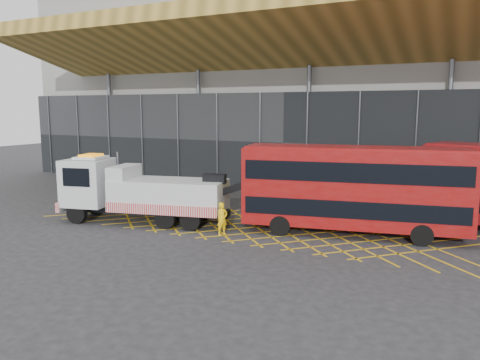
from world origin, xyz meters
The scene contains 6 objects.
ground_plane centered at (0.00, 0.00, 0.00)m, with size 120.00×120.00×0.00m, color #28282B.
road_markings centered at (4.80, 0.00, 0.01)m, with size 26.36×7.16×0.01m.
construction_building centered at (1.92, 18.40, 8.98)m, with size 55.00×23.97×18.00m.
recovery_truck centered at (-2.02, -2.04, 1.88)m, with size 11.72×4.91×4.08m.
bus_towed centered at (10.08, 0.77, 2.64)m, with size 11.95×4.86×4.75m.
worker centered at (3.84, -2.33, 0.89)m, with size 0.65×0.42×1.77m, color yellow.
Camera 1 is at (15.54, -23.77, 6.74)m, focal length 35.00 mm.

